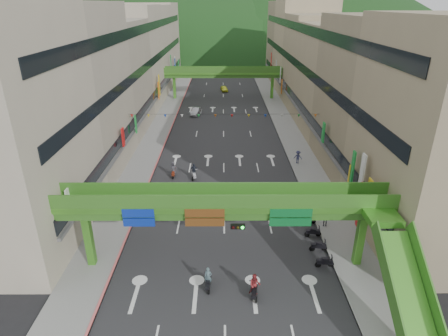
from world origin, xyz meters
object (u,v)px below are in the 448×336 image
Objects in this scene: overpass_near at (237,214)px; scooter_rider_mid at (255,286)px; scooter_rider_near at (208,279)px; car_silver at (196,111)px; car_yellow at (224,89)px; pedestrian_red at (334,207)px.

overpass_near is 5.41m from scooter_rider_mid.
scooter_rider_near reaches higher than car_silver.
overpass_near is 6.74× the size of car_silver.
overpass_near is at bearing -73.30° from car_silver.
scooter_rider_mid is at bearing -97.36° from car_yellow.
scooter_rider_mid reaches higher than scooter_rider_near.
car_yellow is (-1.96, 70.66, -0.43)m from scooter_rider_mid.
car_silver is at bearing 98.74° from scooter_rider_mid.
scooter_rider_mid is at bearing -72.38° from car_silver.
car_yellow is (-0.70, 67.40, -4.56)m from overpass_near.
pedestrian_red is (16.66, -37.63, 0.20)m from car_silver.
pedestrian_red is (9.05, 11.90, -0.18)m from scooter_rider_mid.
scooter_rider_near is at bearing 164.74° from scooter_rider_mid.
scooter_rider_near is 48.77m from car_silver.
overpass_near is 13.53× the size of scooter_rider_mid.
overpass_near is 46.93m from car_silver.
overpass_near is at bearing 111.20° from scooter_rider_mid.
car_silver is at bearing 94.90° from scooter_rider_near.
scooter_rider_mid is at bearing -124.67° from pedestrian_red.
car_silver is 1.10× the size of car_yellow.
pedestrian_red reaches higher than car_silver.
scooter_rider_near is 0.93× the size of scooter_rider_mid.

